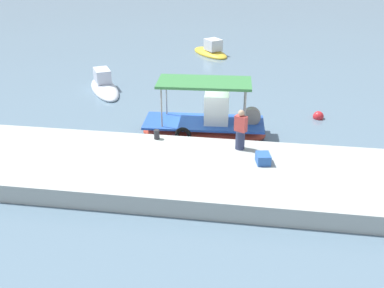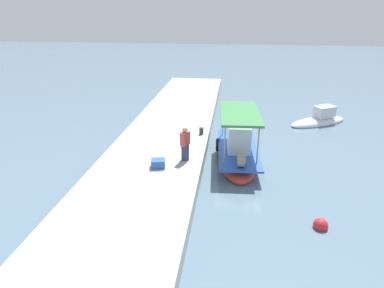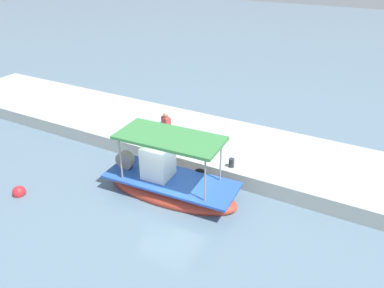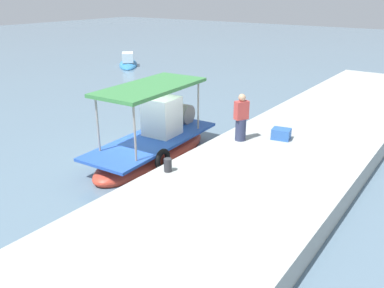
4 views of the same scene
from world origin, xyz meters
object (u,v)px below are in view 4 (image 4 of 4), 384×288
(main_fishing_boat, at_px, (155,144))
(moored_boat_far, at_px, (128,63))
(fisherman_near_bollard, at_px, (241,120))
(mooring_bollard, at_px, (168,165))
(marker_buoy, at_px, (179,108))
(cargo_crate, at_px, (281,134))

(main_fishing_boat, distance_m, moored_boat_far, 19.55)
(main_fishing_boat, xyz_separation_m, fisherman_near_bollard, (1.72, -2.56, 0.98))
(mooring_bollard, relative_size, marker_buoy, 0.73)
(fisherman_near_bollard, relative_size, marker_buoy, 3.08)
(fisherman_near_bollard, relative_size, mooring_bollard, 4.20)
(moored_boat_far, bearing_deg, fisherman_near_bollard, -124.45)
(fisherman_near_bollard, height_order, moored_boat_far, fisherman_near_bollard)
(cargo_crate, distance_m, marker_buoy, 7.39)
(fisherman_near_bollard, bearing_deg, moored_boat_far, 55.55)
(fisherman_near_bollard, distance_m, marker_buoy, 6.93)
(cargo_crate, bearing_deg, fisherman_near_bollard, 130.04)
(marker_buoy, relative_size, moored_boat_far, 0.12)
(cargo_crate, height_order, marker_buoy, cargo_crate)
(fisherman_near_bollard, relative_size, cargo_crate, 2.65)
(mooring_bollard, distance_m, cargo_crate, 4.80)
(mooring_bollard, xyz_separation_m, marker_buoy, (7.33, 5.22, -0.81))
(main_fishing_boat, bearing_deg, mooring_bollard, -131.10)
(main_fishing_boat, height_order, mooring_bollard, main_fishing_boat)
(marker_buoy, xyz_separation_m, moored_boat_far, (7.83, 11.23, 0.06))
(main_fishing_boat, bearing_deg, moored_boat_far, 47.12)
(main_fishing_boat, relative_size, marker_buoy, 10.71)
(main_fishing_boat, relative_size, moored_boat_far, 1.33)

